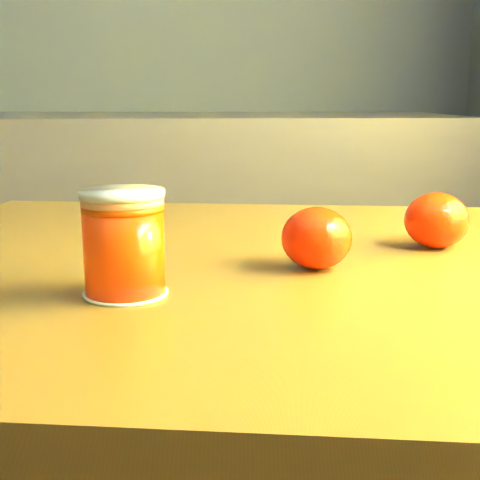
{
  "coord_description": "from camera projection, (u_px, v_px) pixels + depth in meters",
  "views": [
    {
      "loc": [
        0.89,
        -0.39,
        0.95
      ],
      "look_at": [
        0.93,
        0.19,
        0.83
      ],
      "focal_mm": 50.0,
      "sensor_mm": 36.0,
      "label": 1
    }
  ],
  "objects": [
    {
      "name": "orange_front",
      "position": [
        316.0,
        238.0,
        0.66
      ],
      "size": [
        0.09,
        0.09,
        0.06
      ],
      "primitive_type": "ellipsoid",
      "rotation": [
        0.0,
        0.0,
        -0.28
      ],
      "color": "#FF2805",
      "rests_on": "table"
    },
    {
      "name": "orange_back",
      "position": [
        436.0,
        220.0,
        0.75
      ],
      "size": [
        0.08,
        0.08,
        0.06
      ],
      "primitive_type": "ellipsoid",
      "rotation": [
        0.0,
        0.0,
        0.13
      ],
      "color": "#FF2805",
      "rests_on": "table"
    },
    {
      "name": "table",
      "position": [
        345.0,
        353.0,
        0.71
      ],
      "size": [
        1.14,
        0.88,
        0.78
      ],
      "rotation": [
        0.0,
        0.0,
        -0.15
      ],
      "color": "brown",
      "rests_on": "ground"
    },
    {
      "name": "juice_glass",
      "position": [
        124.0,
        244.0,
        0.57
      ],
      "size": [
        0.07,
        0.07,
        0.09
      ],
      "rotation": [
        0.0,
        0.0,
        -0.19
      ],
      "color": "#E93504",
      "rests_on": "table"
    }
  ]
}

